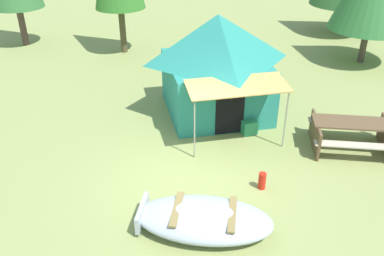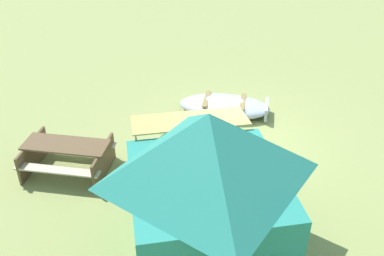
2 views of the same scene
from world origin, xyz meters
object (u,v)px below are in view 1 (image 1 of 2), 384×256
picnic_table (352,132)px  cooler_box (247,125)px  beached_rowboat (203,219)px  fuel_can (262,181)px  canvas_cabin_tent (217,64)px

picnic_table → cooler_box: size_ratio=4.18×
beached_rowboat → fuel_can: (1.35, 1.16, -0.06)m
cooler_box → fuel_can: 2.43m
picnic_table → fuel_can: bearing=-149.8°
fuel_can → cooler_box: bearing=87.5°
beached_rowboat → cooler_box: size_ratio=5.37×
picnic_table → fuel_can: picnic_table is taller
canvas_cabin_tent → picnic_table: 3.95m
canvas_cabin_tent → picnic_table: canvas_cabin_tent is taller
canvas_cabin_tent → picnic_table: (3.11, -2.23, -0.99)m
canvas_cabin_tent → cooler_box: (0.71, -1.26, -1.27)m
beached_rowboat → canvas_cabin_tent: size_ratio=0.66×
canvas_cabin_tent → picnic_table: bearing=-35.7°
beached_rowboat → picnic_table: 4.66m
picnic_table → fuel_can: (-2.50, -1.46, -0.28)m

